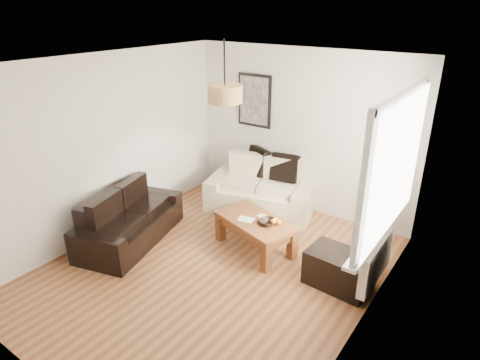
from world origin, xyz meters
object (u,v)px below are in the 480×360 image
Objects in this scene: loveseat_cream at (261,186)px; sofa_leather at (129,217)px; coffee_table at (255,234)px; ottoman at (339,270)px.

sofa_leather is at bearing -133.83° from loveseat_cream.
ottoman is (1.28, -0.10, -0.01)m from coffee_table.
loveseat_cream reaches higher than sofa_leather.
loveseat_cream is 1.01× the size of sofa_leather.
sofa_leather reaches higher than coffee_table.
loveseat_cream is 2.16m from sofa_leather.
loveseat_cream is at bearing -43.63° from sofa_leather.
sofa_leather is 2.20× the size of ottoman.
coffee_table is at bearing 175.70° from ottoman.
ottoman is at bearing -47.36° from loveseat_cream.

